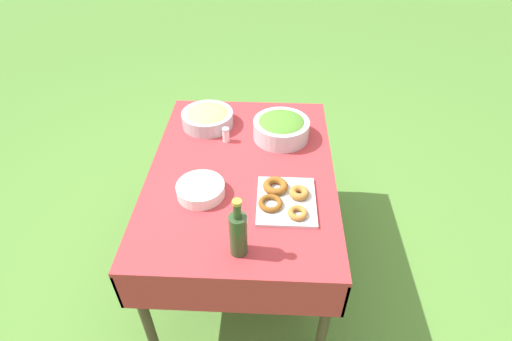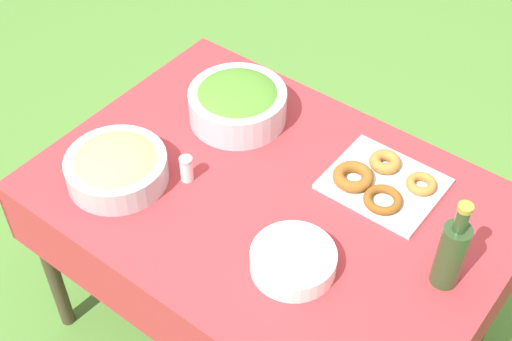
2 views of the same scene
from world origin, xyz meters
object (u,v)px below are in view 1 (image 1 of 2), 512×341
(pasta_bowl, at_px, (207,117))
(donut_platter, at_px, (285,198))
(olive_oil_bottle, at_px, (238,233))
(salad_bowl, at_px, (281,127))
(plate_stack, at_px, (201,190))

(pasta_bowl, height_order, donut_platter, pasta_bowl)
(donut_platter, bearing_deg, olive_oil_bottle, 147.76)
(salad_bowl, relative_size, plate_stack, 1.37)
(olive_oil_bottle, bearing_deg, donut_platter, -32.24)
(salad_bowl, height_order, olive_oil_bottle, olive_oil_bottle)
(plate_stack, bearing_deg, olive_oil_bottle, -148.09)
(salad_bowl, bearing_deg, olive_oil_bottle, 168.11)
(pasta_bowl, height_order, olive_oil_bottle, olive_oil_bottle)
(donut_platter, distance_m, olive_oil_bottle, 0.37)
(olive_oil_bottle, bearing_deg, pasta_bowl, 15.43)
(plate_stack, relative_size, olive_oil_bottle, 0.79)
(salad_bowl, height_order, plate_stack, salad_bowl)
(pasta_bowl, relative_size, olive_oil_bottle, 1.04)
(salad_bowl, bearing_deg, pasta_bowl, 75.86)
(salad_bowl, bearing_deg, donut_platter, -178.15)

